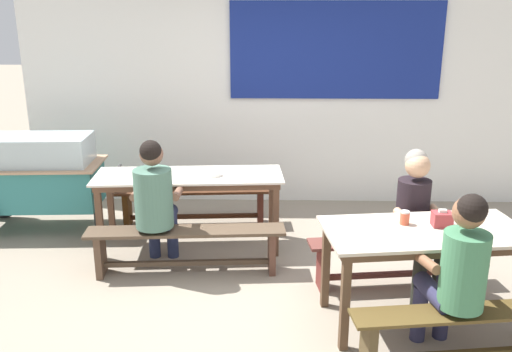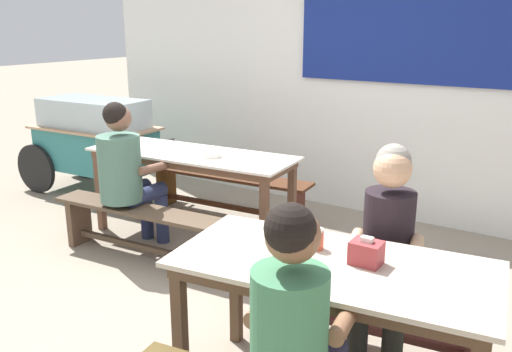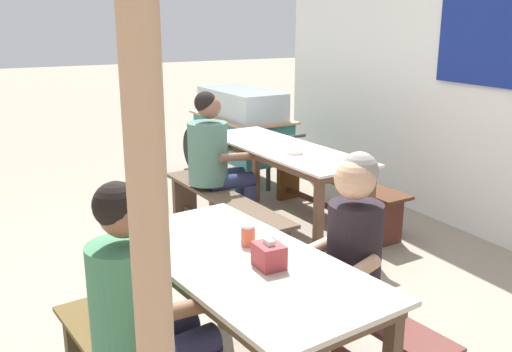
{
  "view_description": "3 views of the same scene",
  "coord_description": "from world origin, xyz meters",
  "px_view_note": "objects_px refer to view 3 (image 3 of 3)",
  "views": [
    {
      "loc": [
        -0.05,
        -4.23,
        2.35
      ],
      "look_at": [
        -0.17,
        0.64,
        0.86
      ],
      "focal_mm": 38.28,
      "sensor_mm": 36.0,
      "label": 1
    },
    {
      "loc": [
        2.08,
        -2.58,
        1.87
      ],
      "look_at": [
        0.19,
        0.36,
        0.87
      ],
      "focal_mm": 37.9,
      "sensor_mm": 36.0,
      "label": 2
    },
    {
      "loc": [
        3.34,
        -1.51,
        1.88
      ],
      "look_at": [
        0.07,
        0.2,
        0.84
      ],
      "focal_mm": 40.01,
      "sensor_mm": 36.0,
      "label": 3
    }
  ],
  "objects_px": {
    "bench_near_back": "(333,316)",
    "person_near_front": "(143,304)",
    "tissue_box": "(269,255)",
    "bench_far_back": "(334,189)",
    "person_right_near_table": "(343,260)",
    "person_left_back_turned": "(215,155)",
    "soup_bowl": "(294,151)",
    "food_cart": "(240,126)",
    "condiment_jar": "(248,235)",
    "dining_table_far": "(283,156)",
    "bench_far_front": "(224,210)",
    "dining_table_near": "(243,275)"
  },
  "relations": [
    {
      "from": "bench_near_back",
      "to": "person_left_back_turned",
      "type": "bearing_deg",
      "value": 173.87
    },
    {
      "from": "food_cart",
      "to": "bench_far_back",
      "type": "bearing_deg",
      "value": 4.83
    },
    {
      "from": "dining_table_far",
      "to": "bench_far_front",
      "type": "bearing_deg",
      "value": -85.67
    },
    {
      "from": "bench_far_back",
      "to": "tissue_box",
      "type": "bearing_deg",
      "value": -41.2
    },
    {
      "from": "person_left_back_turned",
      "to": "tissue_box",
      "type": "height_order",
      "value": "person_left_back_turned"
    },
    {
      "from": "condiment_jar",
      "to": "bench_near_back",
      "type": "bearing_deg",
      "value": 83.17
    },
    {
      "from": "person_near_front",
      "to": "tissue_box",
      "type": "xyz_separation_m",
      "value": [
        0.06,
        0.58,
        0.13
      ]
    },
    {
      "from": "dining_table_far",
      "to": "bench_far_back",
      "type": "bearing_deg",
      "value": 94.33
    },
    {
      "from": "bench_far_back",
      "to": "tissue_box",
      "type": "relative_size",
      "value": 12.28
    },
    {
      "from": "bench_far_front",
      "to": "soup_bowl",
      "type": "relative_size",
      "value": 11.77
    },
    {
      "from": "food_cart",
      "to": "person_near_front",
      "type": "height_order",
      "value": "person_near_front"
    },
    {
      "from": "bench_far_front",
      "to": "condiment_jar",
      "type": "distance_m",
      "value": 1.99
    },
    {
      "from": "tissue_box",
      "to": "person_right_near_table",
      "type": "bearing_deg",
      "value": 97.17
    },
    {
      "from": "bench_near_back",
      "to": "food_cart",
      "type": "bearing_deg",
      "value": 161.54
    },
    {
      "from": "bench_far_front",
      "to": "soup_bowl",
      "type": "height_order",
      "value": "soup_bowl"
    },
    {
      "from": "person_near_front",
      "to": "soup_bowl",
      "type": "xyz_separation_m",
      "value": [
        -1.79,
        1.83,
        0.09
      ]
    },
    {
      "from": "bench_near_back",
      "to": "person_near_front",
      "type": "distance_m",
      "value": 1.19
    },
    {
      "from": "dining_table_near",
      "to": "person_right_near_table",
      "type": "bearing_deg",
      "value": 81.35
    },
    {
      "from": "tissue_box",
      "to": "bench_far_back",
      "type": "bearing_deg",
      "value": 138.8
    },
    {
      "from": "dining_table_near",
      "to": "person_right_near_table",
      "type": "relative_size",
      "value": 1.28
    },
    {
      "from": "dining_table_far",
      "to": "condiment_jar",
      "type": "relative_size",
      "value": 17.58
    },
    {
      "from": "person_left_back_turned",
      "to": "tissue_box",
      "type": "bearing_deg",
      "value": -17.78
    },
    {
      "from": "person_right_near_table",
      "to": "person_near_front",
      "type": "distance_m",
      "value": 1.03
    },
    {
      "from": "bench_near_back",
      "to": "soup_bowl",
      "type": "distance_m",
      "value": 1.87
    },
    {
      "from": "person_near_front",
      "to": "condiment_jar",
      "type": "distance_m",
      "value": 0.65
    },
    {
      "from": "person_near_front",
      "to": "tissue_box",
      "type": "height_order",
      "value": "person_near_front"
    },
    {
      "from": "dining_table_far",
      "to": "dining_table_near",
      "type": "distance_m",
      "value": 2.4
    },
    {
      "from": "person_left_back_turned",
      "to": "food_cart",
      "type": "bearing_deg",
      "value": 146.98
    },
    {
      "from": "bench_far_front",
      "to": "dining_table_far",
      "type": "bearing_deg",
      "value": 94.33
    },
    {
      "from": "bench_near_back",
      "to": "person_right_near_table",
      "type": "distance_m",
      "value": 0.44
    },
    {
      "from": "bench_far_back",
      "to": "person_right_near_table",
      "type": "bearing_deg",
      "value": -34.27
    },
    {
      "from": "bench_near_back",
      "to": "condiment_jar",
      "type": "xyz_separation_m",
      "value": [
        -0.06,
        -0.49,
        0.54
      ]
    },
    {
      "from": "person_right_near_table",
      "to": "tissue_box",
      "type": "xyz_separation_m",
      "value": [
        0.06,
        -0.46,
        0.14
      ]
    },
    {
      "from": "soup_bowl",
      "to": "person_near_front",
      "type": "bearing_deg",
      "value": -45.59
    },
    {
      "from": "person_right_near_table",
      "to": "food_cart",
      "type": "bearing_deg",
      "value": 161.36
    },
    {
      "from": "person_right_near_table",
      "to": "person_left_back_turned",
      "type": "height_order",
      "value": "person_left_back_turned"
    },
    {
      "from": "person_right_near_table",
      "to": "condiment_jar",
      "type": "bearing_deg",
      "value": -116.71
    },
    {
      "from": "dining_table_far",
      "to": "bench_far_front",
      "type": "height_order",
      "value": "dining_table_far"
    },
    {
      "from": "bench_far_back",
      "to": "food_cart",
      "type": "xyz_separation_m",
      "value": [
        -1.71,
        -0.14,
        0.33
      ]
    },
    {
      "from": "bench_near_back",
      "to": "tissue_box",
      "type": "bearing_deg",
      "value": -67.79
    },
    {
      "from": "bench_far_front",
      "to": "soup_bowl",
      "type": "bearing_deg",
      "value": 68.95
    },
    {
      "from": "dining_table_far",
      "to": "dining_table_near",
      "type": "xyz_separation_m",
      "value": [
        1.97,
        -1.36,
        -0.0
      ]
    },
    {
      "from": "bench_near_back",
      "to": "person_near_front",
      "type": "bearing_deg",
      "value": -81.99
    },
    {
      "from": "bench_far_back",
      "to": "tissue_box",
      "type": "xyz_separation_m",
      "value": [
        2.15,
        -1.89,
        0.54
      ]
    },
    {
      "from": "person_left_back_turned",
      "to": "person_near_front",
      "type": "height_order",
      "value": "person_left_back_turned"
    },
    {
      "from": "food_cart",
      "to": "person_left_back_turned",
      "type": "bearing_deg",
      "value": -33.02
    },
    {
      "from": "dining_table_far",
      "to": "soup_bowl",
      "type": "height_order",
      "value": "soup_bowl"
    },
    {
      "from": "dining_table_far",
      "to": "bench_far_front",
      "type": "distance_m",
      "value": 0.71
    },
    {
      "from": "person_near_front",
      "to": "dining_table_near",
      "type": "bearing_deg",
      "value": 98.72
    },
    {
      "from": "dining_table_near",
      "to": "bench_far_back",
      "type": "height_order",
      "value": "dining_table_near"
    }
  ]
}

